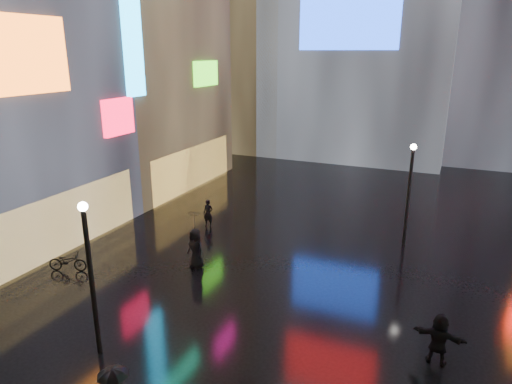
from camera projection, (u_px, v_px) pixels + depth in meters
The scene contains 11 objects.
ground at pixel (319, 243), 23.44m from camera, with size 140.00×140.00×0.00m, color black.
building_left_far at pixel (127, 28), 31.59m from camera, with size 10.28×12.00×22.00m.
tower_flank_left at pixel (249, 12), 44.21m from camera, with size 10.00×10.00×26.00m, color black.
lamp_near at pixel (90, 271), 14.03m from camera, with size 0.30×0.30×5.20m.
lamp_far at pixel (409, 189), 22.37m from camera, with size 0.30×0.30×5.20m.
pedestrian_4 at pixel (196, 249), 20.52m from camera, with size 0.90×0.58×1.84m, color black.
pedestrian_5 at pixel (439, 339), 14.17m from camera, with size 1.59×0.51×1.72m, color black.
pedestrian_6 at pixel (208, 213), 25.41m from camera, with size 0.56×0.37×1.54m, color black.
umbrella_1 at pixel (113, 379), 10.60m from camera, with size 0.72×0.72×0.63m, color black.
umbrella_2 at pixel (195, 221), 20.12m from camera, with size 0.91×0.93×0.84m, color black.
bicycle at pixel (68, 261), 20.33m from camera, with size 0.60×1.72×0.91m, color black.
Camera 1 is at (5.77, -1.08, 9.43)m, focal length 32.00 mm.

